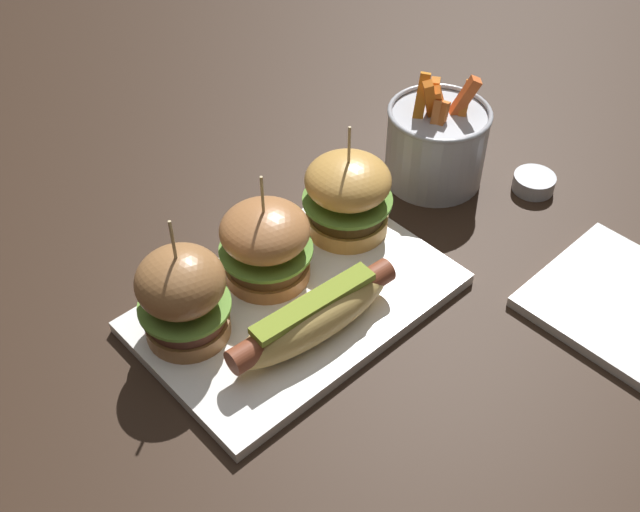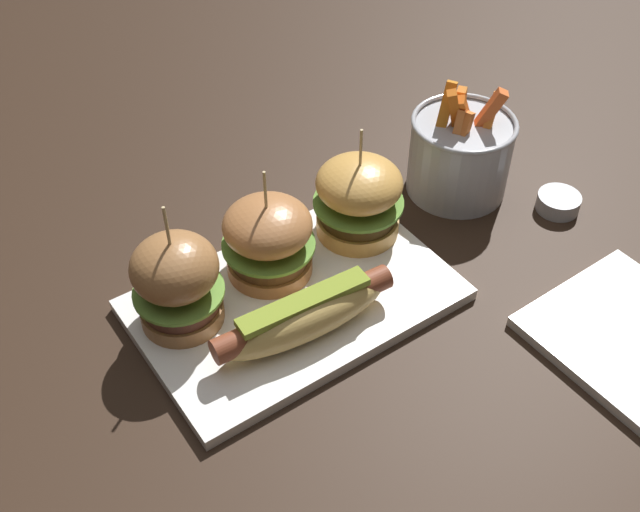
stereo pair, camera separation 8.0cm
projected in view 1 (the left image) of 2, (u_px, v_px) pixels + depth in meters
ground_plane at (297, 307)px, 0.82m from camera, size 3.00×3.00×0.00m
platter_main at (297, 302)px, 0.82m from camera, size 0.33×0.21×0.01m
hot_dog at (314, 316)px, 0.76m from camera, size 0.20×0.06×0.05m
slider_left at (183, 296)px, 0.74m from camera, size 0.09×0.09×0.15m
slider_center at (262, 246)px, 0.81m from camera, size 0.10×0.10×0.13m
slider_right at (348, 195)px, 0.86m from camera, size 0.10×0.10×0.14m
fries_bucket at (436, 143)px, 0.95m from camera, size 0.13×0.13×0.15m
sauce_ramekin at (534, 182)px, 0.96m from camera, size 0.05×0.05×0.02m
side_plate at (624, 304)px, 0.82m from camera, size 0.18×0.18×0.01m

